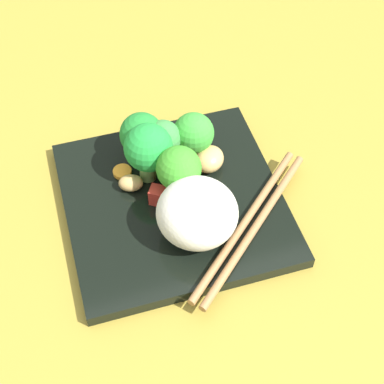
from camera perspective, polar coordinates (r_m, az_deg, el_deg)
name	(u,v)px	position (r cm, az deg, el deg)	size (l,w,h in cm)	color
ground_plane	(174,211)	(67.87, -1.80, -1.93)	(110.00, 110.00, 2.00)	olive
square_plate	(173,202)	(66.47, -1.84, -1.02)	(24.32, 24.32, 1.52)	black
rice_mound	(197,213)	(60.16, 0.52, -2.09)	(8.65, 8.38, 7.08)	white
broccoli_floret_0	(148,149)	(64.50, -4.33, 4.25)	(5.54, 5.54, 7.81)	#70A04E
broccoli_floret_1	(163,140)	(66.90, -2.89, 5.19)	(4.32, 4.32, 6.03)	#80B160
broccoli_floret_2	(180,172)	(62.29, -1.22, 2.02)	(4.98, 4.98, 7.57)	#7DAF4F
broccoli_floret_3	(142,135)	(67.33, -4.99, 5.66)	(5.16, 5.16, 6.56)	#76B85B
broccoli_floret_4	(194,133)	(67.81, 0.15, 5.82)	(4.87, 4.87, 5.95)	#73B24C
carrot_slice_0	(167,134)	(72.25, -2.52, 5.74)	(2.03, 2.03, 0.53)	orange
carrot_slice_1	(122,172)	(68.54, -6.89, 1.99)	(2.20, 2.20, 0.46)	orange
carrot_slice_2	(162,145)	(70.87, -2.96, 4.64)	(2.33, 2.33, 0.65)	#F89736
pepper_chunk_0	(159,195)	(64.85, -3.24, -0.29)	(2.19, 1.58, 2.16)	red
pepper_chunk_1	(176,173)	(66.87, -1.60, 1.92)	(2.68, 2.74, 2.15)	red
chicken_piece_0	(131,183)	(66.38, -6.05, 0.89)	(2.82, 2.05, 1.91)	tan
chicken_piece_1	(209,159)	(67.93, 1.70, 3.26)	(3.85, 3.36, 2.64)	tan
chopstick_pair	(251,224)	(63.46, 5.80, -3.18)	(16.42, 19.17, 0.86)	#9A6C41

